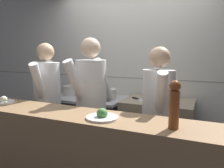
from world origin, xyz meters
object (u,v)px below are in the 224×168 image
pepper_mill (174,104)px  braising_pot (109,93)px  plated_dish_main (4,101)px  oven_range (88,123)px  chefs_knife (140,100)px  plated_dish_appetiser (102,116)px  stock_pot (71,90)px  chef_head_cook (48,101)px  mixing_bowl_steel (150,97)px  chef_line (158,115)px  chef_sous (91,104)px  sauce_pot (89,90)px

pepper_mill → braising_pot: bearing=129.8°
plated_dish_main → oven_range: bearing=76.6°
chefs_knife → plated_dish_appetiser: bearing=-87.9°
stock_pot → braising_pot: (0.69, -0.02, -0.00)m
chef_head_cook → mixing_bowl_steel: bearing=16.2°
mixing_bowl_steel → plated_dish_appetiser: (-0.07, -1.32, 0.09)m
plated_dish_main → chef_head_cook: chef_head_cook is taller
plated_dish_main → plated_dish_appetiser: 1.22m
oven_range → plated_dish_appetiser: 1.73m
braising_pot → chef_line: bearing=-38.0°
pepper_mill → chef_sous: (-1.02, 0.62, -0.24)m
stock_pot → mixing_bowl_steel: size_ratio=0.89×
plated_dish_main → chef_head_cook: (0.11, 0.56, -0.10)m
braising_pot → pepper_mill: (1.14, -1.36, 0.26)m
oven_range → plated_dish_appetiser: bearing=-55.8°
stock_pot → chef_sous: (0.80, -0.77, 0.01)m
plated_dish_main → chef_head_cook: 0.58m
braising_pot → pepper_mill: size_ratio=0.69×
plated_dish_main → chef_sous: 0.95m
stock_pot → pepper_mill: bearing=-37.2°
plated_dish_main → chef_sous: bearing=35.0°
chef_line → pepper_mill: bearing=-86.8°
oven_range → stock_pot: bearing=174.0°
mixing_bowl_steel → chef_line: (0.25, -0.66, -0.05)m
stock_pot → chefs_knife: bearing=-5.5°
mixing_bowl_steel → chef_head_cook: size_ratio=0.18×
oven_range → pepper_mill: (1.49, -1.35, 0.77)m
sauce_pot → chef_head_cook: size_ratio=0.19×
sauce_pot → chefs_knife: (0.87, -0.13, -0.05)m
chefs_knife → pepper_mill: (0.62, -1.27, 0.29)m
plated_dish_main → pepper_mill: 1.80m
braising_pot → mixing_bowl_steel: 0.64m
stock_pot → plated_dish_main: (0.03, -1.31, 0.09)m
pepper_mill → chef_sous: size_ratio=0.20×
pepper_mill → chef_head_cook: chef_head_cook is taller
mixing_bowl_steel → chef_sous: chef_sous is taller
pepper_mill → chef_line: 0.77m
braising_pot → chefs_knife: braising_pot is taller
plated_dish_appetiser → pepper_mill: (0.58, -0.01, 0.16)m
oven_range → chefs_knife: chefs_knife is taller
chef_sous → plated_dish_appetiser: bearing=-36.0°
sauce_pot → braising_pot: bearing=-5.0°
sauce_pot → plated_dish_appetiser: 1.67m
stock_pot → plated_dish_main: plated_dish_main is taller
braising_pot → plated_dish_appetiser: 1.47m
plated_dish_appetiser → chef_head_cook: size_ratio=0.16×
sauce_pot → chefs_knife: 0.88m
mixing_bowl_steel → chef_head_cook: bearing=-149.6°
mixing_bowl_steel → chefs_knife: size_ratio=0.88×
oven_range → plated_dish_main: plated_dish_main is taller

